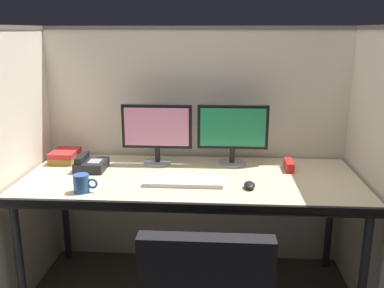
% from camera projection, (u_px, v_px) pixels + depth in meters
% --- Properties ---
extents(cubicle_partition_rear, '(2.21, 0.06, 1.57)m').
position_uv_depth(cubicle_partition_rear, '(196.00, 148.00, 2.83)').
color(cubicle_partition_rear, beige).
rests_on(cubicle_partition_rear, ground).
extents(cubicle_partition_left, '(0.06, 1.41, 1.57)m').
position_uv_depth(cubicle_partition_left, '(13.00, 170.00, 2.36)').
color(cubicle_partition_left, beige).
rests_on(cubicle_partition_left, ground).
extents(cubicle_partition_right, '(0.06, 1.41, 1.57)m').
position_uv_depth(cubicle_partition_right, '(378.00, 178.00, 2.24)').
color(cubicle_partition_right, beige).
rests_on(cubicle_partition_right, ground).
extents(desk, '(1.90, 0.80, 0.74)m').
position_uv_depth(desk, '(191.00, 186.00, 2.41)').
color(desk, beige).
rests_on(desk, ground).
extents(monitor_left, '(0.43, 0.17, 0.37)m').
position_uv_depth(monitor_left, '(157.00, 130.00, 2.59)').
color(monitor_left, gray).
rests_on(monitor_left, desk).
extents(monitor_right, '(0.43, 0.17, 0.37)m').
position_uv_depth(monitor_right, '(233.00, 131.00, 2.58)').
color(monitor_right, gray).
rests_on(monitor_right, desk).
extents(keyboard_main, '(0.43, 0.15, 0.02)m').
position_uv_depth(keyboard_main, '(183.00, 182.00, 2.30)').
color(keyboard_main, silver).
rests_on(keyboard_main, desk).
extents(computer_mouse, '(0.06, 0.10, 0.04)m').
position_uv_depth(computer_mouse, '(249.00, 185.00, 2.23)').
color(computer_mouse, black).
rests_on(computer_mouse, desk).
extents(red_stapler, '(0.04, 0.15, 0.06)m').
position_uv_depth(red_stapler, '(289.00, 165.00, 2.53)').
color(red_stapler, red).
rests_on(red_stapler, desk).
extents(coffee_mug, '(0.13, 0.08, 0.09)m').
position_uv_depth(coffee_mug, '(82.00, 183.00, 2.17)').
color(coffee_mug, '#264C8C').
rests_on(coffee_mug, desk).
extents(book_stack, '(0.15, 0.22, 0.07)m').
position_uv_depth(book_stack, '(65.00, 156.00, 2.69)').
color(book_stack, olive).
rests_on(book_stack, desk).
extents(desk_phone, '(0.17, 0.19, 0.09)m').
position_uv_depth(desk_phone, '(90.00, 164.00, 2.52)').
color(desk_phone, black).
rests_on(desk_phone, desk).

